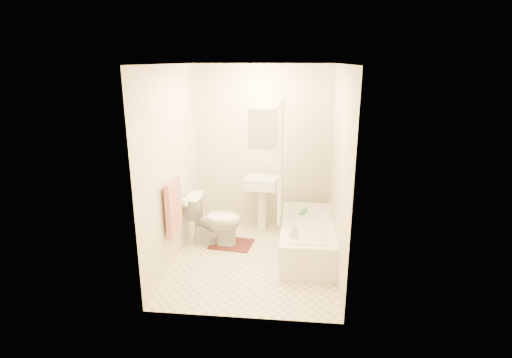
# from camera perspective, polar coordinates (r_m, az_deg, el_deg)

# --- Properties ---
(floor) EXTENTS (2.40, 2.40, 0.00)m
(floor) POSITION_cam_1_polar(r_m,az_deg,el_deg) (5.19, -0.29, -11.43)
(floor) COLOR beige
(floor) RESTS_ON ground
(ceiling) EXTENTS (2.40, 2.40, 0.00)m
(ceiling) POSITION_cam_1_polar(r_m,az_deg,el_deg) (4.58, -0.33, 16.09)
(ceiling) COLOR white
(ceiling) RESTS_ON ground
(wall_back) EXTENTS (2.00, 0.02, 2.40)m
(wall_back) POSITION_cam_1_polar(r_m,az_deg,el_deg) (5.91, 0.94, 4.49)
(wall_back) COLOR beige
(wall_back) RESTS_ON ground
(wall_left) EXTENTS (0.02, 2.40, 2.40)m
(wall_left) POSITION_cam_1_polar(r_m,az_deg,el_deg) (4.95, -11.89, 1.73)
(wall_left) COLOR beige
(wall_left) RESTS_ON ground
(wall_right) EXTENTS (0.02, 2.40, 2.40)m
(wall_right) POSITION_cam_1_polar(r_m,az_deg,el_deg) (4.75, 11.78, 1.10)
(wall_right) COLOR beige
(wall_right) RESTS_ON ground
(mirror) EXTENTS (0.40, 0.03, 0.55)m
(mirror) POSITION_cam_1_polar(r_m,az_deg,el_deg) (5.83, 0.94, 7.33)
(mirror) COLOR white
(mirror) RESTS_ON wall_back
(curtain_rod) EXTENTS (0.03, 1.70, 0.03)m
(curtain_rod) POSITION_cam_1_polar(r_m,az_deg,el_deg) (4.68, 3.53, 11.17)
(curtain_rod) COLOR silver
(curtain_rod) RESTS_ON wall_back
(shower_curtain) EXTENTS (0.04, 0.80, 1.55)m
(shower_curtain) POSITION_cam_1_polar(r_m,az_deg,el_deg) (5.20, 3.57, 3.01)
(shower_curtain) COLOR silver
(shower_curtain) RESTS_ON curtain_rod
(towel_bar) EXTENTS (0.02, 0.60, 0.02)m
(towel_bar) POSITION_cam_1_polar(r_m,az_deg,el_deg) (4.74, -12.26, -0.22)
(towel_bar) COLOR silver
(towel_bar) RESTS_ON wall_left
(towel) EXTENTS (0.06, 0.45, 0.66)m
(towel) POSITION_cam_1_polar(r_m,az_deg,el_deg) (4.83, -11.69, -3.87)
(towel) COLOR #CC7266
(towel) RESTS_ON towel_bar
(toilet_paper) EXTENTS (0.11, 0.12, 0.12)m
(toilet_paper) POSITION_cam_1_polar(r_m,az_deg,el_deg) (5.19, -10.44, -3.28)
(toilet_paper) COLOR white
(toilet_paper) RESTS_ON wall_left
(toilet) EXTENTS (0.72, 0.41, 0.71)m
(toilet) POSITION_cam_1_polar(r_m,az_deg,el_deg) (5.49, -5.88, -5.84)
(toilet) COLOR white
(toilet) RESTS_ON floor
(sink) EXTENTS (0.50, 0.42, 0.90)m
(sink) POSITION_cam_1_polar(r_m,az_deg,el_deg) (5.88, 0.82, -3.21)
(sink) COLOR white
(sink) RESTS_ON floor
(bathtub) EXTENTS (0.66, 1.52, 0.43)m
(bathtub) POSITION_cam_1_polar(r_m,az_deg,el_deg) (5.31, 7.27, -8.32)
(bathtub) COLOR white
(bathtub) RESTS_ON floor
(bath_mat) EXTENTS (0.61, 0.49, 0.02)m
(bath_mat) POSITION_cam_1_polar(r_m,az_deg,el_deg) (5.59, -3.52, -9.23)
(bath_mat) COLOR #4D2D22
(bath_mat) RESTS_ON floor
(soap_bottle) EXTENTS (0.10, 0.10, 0.18)m
(soap_bottle) POSITION_cam_1_polar(r_m,az_deg,el_deg) (4.77, 5.50, -7.27)
(soap_bottle) COLOR white
(soap_bottle) RESTS_ON bathtub
(scrub_brush) EXTENTS (0.11, 0.22, 0.04)m
(scrub_brush) POSITION_cam_1_polar(r_m,az_deg,el_deg) (5.52, 6.79, -4.67)
(scrub_brush) COLOR #3F9E61
(scrub_brush) RESTS_ON bathtub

